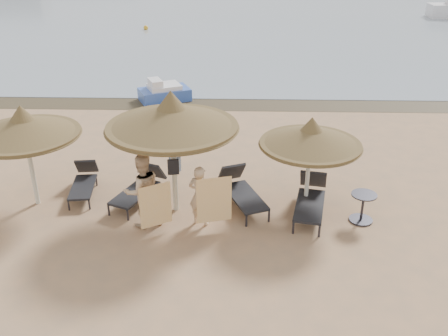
# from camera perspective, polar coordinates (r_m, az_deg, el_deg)

# --- Properties ---
(ground) EXTENTS (160.00, 160.00, 0.00)m
(ground) POSITION_cam_1_polar(r_m,az_deg,el_deg) (11.87, -6.08, -7.70)
(ground) COLOR tan
(ground) RESTS_ON ground
(wet_sand_strip) EXTENTS (200.00, 1.60, 0.01)m
(wet_sand_strip) POSITION_cam_1_polar(r_m,az_deg,el_deg) (20.30, -2.77, 7.33)
(wet_sand_strip) COLOR #483C25
(wet_sand_strip) RESTS_ON ground
(palapa_left) EXTENTS (2.72, 2.72, 2.70)m
(palapa_left) POSITION_cam_1_polar(r_m,az_deg,el_deg) (13.08, -21.94, 4.41)
(palapa_left) COLOR beige
(palapa_left) RESTS_ON ground
(palapa_center) EXTENTS (3.19, 3.19, 3.16)m
(palapa_center) POSITION_cam_1_polar(r_m,az_deg,el_deg) (11.77, -6.00, 5.81)
(palapa_center) COLOR beige
(palapa_center) RESTS_ON ground
(palapa_right) EXTENTS (2.51, 2.51, 2.49)m
(palapa_right) POSITION_cam_1_polar(r_m,az_deg,el_deg) (12.15, 9.90, 3.51)
(palapa_right) COLOR beige
(palapa_right) RESTS_ON ground
(lounger_far_left) EXTENTS (0.76, 1.77, 0.77)m
(lounger_far_left) POSITION_cam_1_polar(r_m,az_deg,el_deg) (13.95, -15.71, -1.43)
(lounger_far_left) COLOR #29282F
(lounger_far_left) RESTS_ON ground
(lounger_near_left) EXTENTS (1.31, 1.99, 0.85)m
(lounger_near_left) POSITION_cam_1_polar(r_m,az_deg,el_deg) (13.26, -9.56, -2.08)
(lounger_near_left) COLOR #29282F
(lounger_near_left) RESTS_ON ground
(lounger_near_right) EXTENTS (1.37, 2.09, 0.89)m
(lounger_near_right) POSITION_cam_1_polar(r_m,az_deg,el_deg) (12.89, 1.94, -2.48)
(lounger_near_right) COLOR #29282F
(lounger_near_right) RESTS_ON ground
(lounger_far_right) EXTENTS (1.06, 2.11, 0.90)m
(lounger_far_right) POSITION_cam_1_polar(r_m,az_deg,el_deg) (12.69, 9.88, -3.38)
(lounger_far_right) COLOR #29282F
(lounger_far_right) RESTS_ON ground
(side_table) EXTENTS (0.62, 0.62, 0.74)m
(side_table) POSITION_cam_1_polar(r_m,az_deg,el_deg) (12.63, 15.53, -4.46)
(side_table) COLOR #29282F
(side_table) RESTS_ON ground
(person_left) EXTENTS (1.18, 1.02, 2.16)m
(person_left) POSITION_cam_1_polar(r_m,az_deg,el_deg) (11.82, -9.34, -1.97)
(person_left) COLOR #D5B48C
(person_left) RESTS_ON ground
(person_right) EXTENTS (0.95, 0.77, 1.79)m
(person_right) POSITION_cam_1_polar(r_m,az_deg,el_deg) (11.80, -2.78, -2.67)
(person_right) COLOR #D5B48C
(person_right) RESTS_ON ground
(towel_left) EXTENTS (0.68, 0.40, 1.08)m
(towel_left) POSITION_cam_1_polar(r_m,az_deg,el_deg) (11.62, -7.82, -4.26)
(towel_left) COLOR orange
(towel_left) RESTS_ON ground
(towel_right) EXTENTS (0.81, 0.23, 1.17)m
(towel_right) POSITION_cam_1_polar(r_m,az_deg,el_deg) (11.61, -1.13, -3.69)
(towel_right) COLOR orange
(towel_right) RESTS_ON ground
(bag_patterned) EXTENTS (0.31, 0.21, 0.37)m
(bag_patterned) POSITION_cam_1_polar(r_m,az_deg,el_deg) (12.44, -5.62, 0.53)
(bag_patterned) COLOR white
(bag_patterned) RESTS_ON ground
(bag_dark) EXTENTS (0.28, 0.14, 0.38)m
(bag_dark) POSITION_cam_1_polar(r_m,az_deg,el_deg) (12.11, -5.82, 0.12)
(bag_dark) COLOR black
(bag_dark) RESTS_ON ground
(pedal_boat) EXTENTS (2.29, 1.88, 0.92)m
(pedal_boat) POSITION_cam_1_polar(r_m,az_deg,el_deg) (20.75, -6.89, 8.58)
(pedal_boat) COLOR blue
(pedal_boat) RESTS_ON ground
(buoy_left) EXTENTS (0.31, 0.31, 0.31)m
(buoy_left) POSITION_cam_1_polar(r_m,az_deg,el_deg) (35.41, -8.93, 15.56)
(buoy_left) COLOR gold
(buoy_left) RESTS_ON ground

